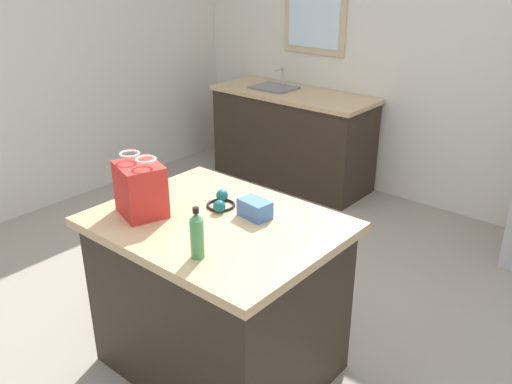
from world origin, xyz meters
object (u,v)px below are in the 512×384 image
object	(u,v)px
small_box	(255,209)
bottle	(197,235)
kitchen_island	(219,295)
shopping_bag	(141,189)
ear_defenders	(221,202)

from	to	relation	value
small_box	bottle	world-z (taller)	bottle
kitchen_island	shopping_bag	size ratio (longest dim) A/B	3.83
bottle	small_box	bearing A→B (deg)	97.76
kitchen_island	ear_defenders	bearing A→B (deg)	125.84
kitchen_island	shopping_bag	xyz separation A→B (m)	(-0.34, -0.18, 0.57)
kitchen_island	ear_defenders	world-z (taller)	ear_defenders
shopping_bag	bottle	bearing A→B (deg)	-13.11
small_box	ear_defenders	xyz separation A→B (m)	(-0.21, -0.02, -0.02)
kitchen_island	bottle	size ratio (longest dim) A/B	5.05
ear_defenders	bottle	bearing A→B (deg)	-57.53
shopping_bag	ear_defenders	size ratio (longest dim) A/B	1.47
bottle	ear_defenders	bearing A→B (deg)	122.47
bottle	ear_defenders	distance (m)	0.52
kitchen_island	bottle	distance (m)	0.65
small_box	ear_defenders	distance (m)	0.22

